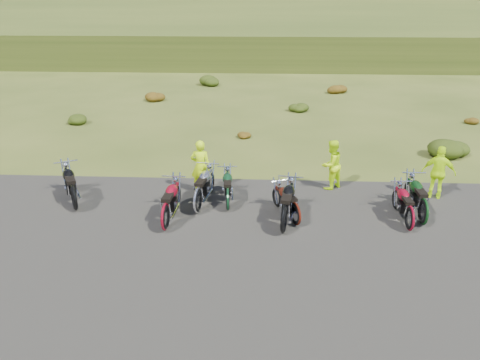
# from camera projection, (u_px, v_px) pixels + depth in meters

# --- Properties ---
(ground) EXTENTS (300.00, 300.00, 0.00)m
(ground) POSITION_uv_depth(u_px,v_px,m) (242.00, 233.00, 13.29)
(ground) COLOR #3B4818
(ground) RESTS_ON ground
(gravel_pad) EXTENTS (20.00, 12.00, 0.04)m
(gravel_pad) POSITION_uv_depth(u_px,v_px,m) (238.00, 272.00, 11.44)
(gravel_pad) COLOR black
(gravel_pad) RESTS_ON ground
(hill_slope) EXTENTS (300.00, 45.97, 9.37)m
(hill_slope) POSITION_uv_depth(u_px,v_px,m) (260.00, 44.00, 59.54)
(hill_slope) COLOR #324316
(hill_slope) RESTS_ON ground
(hill_plateau) EXTENTS (300.00, 90.00, 9.17)m
(hill_plateau) POSITION_uv_depth(u_px,v_px,m) (263.00, 18.00, 115.05)
(hill_plateau) COLOR #324316
(hill_plateau) RESTS_ON ground
(shrub_1) EXTENTS (1.03, 1.03, 0.61)m
(shrub_1) POSITION_uv_depth(u_px,v_px,m) (76.00, 118.00, 24.05)
(shrub_1) COLOR #20330C
(shrub_1) RESTS_ON ground
(shrub_2) EXTENTS (1.30, 1.30, 0.77)m
(shrub_2) POSITION_uv_depth(u_px,v_px,m) (154.00, 95.00, 28.79)
(shrub_2) COLOR #5B290B
(shrub_2) RESTS_ON ground
(shrub_3) EXTENTS (1.56, 1.56, 0.92)m
(shrub_3) POSITION_uv_depth(u_px,v_px,m) (210.00, 79.00, 33.53)
(shrub_3) COLOR #20330C
(shrub_3) RESTS_ON ground
(shrub_4) EXTENTS (0.77, 0.77, 0.45)m
(shrub_4) POSITION_uv_depth(u_px,v_px,m) (243.00, 133.00, 21.73)
(shrub_4) COLOR #5B290B
(shrub_4) RESTS_ON ground
(shrub_5) EXTENTS (1.03, 1.03, 0.61)m
(shrub_5) POSITION_uv_depth(u_px,v_px,m) (298.00, 106.00, 26.47)
(shrub_5) COLOR #20330C
(shrub_5) RESTS_ON ground
(shrub_6) EXTENTS (1.30, 1.30, 0.77)m
(shrub_6) POSITION_uv_depth(u_px,v_px,m) (336.00, 87.00, 31.21)
(shrub_6) COLOR #5B290B
(shrub_6) RESTS_ON ground
(shrub_7) EXTENTS (1.56, 1.56, 0.92)m
(shrub_7) POSITION_uv_depth(u_px,v_px,m) (450.00, 145.00, 19.30)
(shrub_7) COLOR #20330C
(shrub_7) RESTS_ON ground
(shrub_8) EXTENTS (0.77, 0.77, 0.45)m
(shrub_8) POSITION_uv_depth(u_px,v_px,m) (469.00, 119.00, 24.15)
(shrub_8) COLOR #5B290B
(shrub_8) RESTS_ON ground
(motorcycle_0) EXTENTS (1.79, 2.41, 1.22)m
(motorcycle_0) POSITION_uv_depth(u_px,v_px,m) (76.00, 210.00, 14.64)
(motorcycle_0) COLOR black
(motorcycle_0) RESTS_ON ground
(motorcycle_1) EXTENTS (0.85, 2.29, 1.18)m
(motorcycle_1) POSITION_uv_depth(u_px,v_px,m) (166.00, 230.00, 13.44)
(motorcycle_1) COLOR maroon
(motorcycle_1) RESTS_ON ground
(motorcycle_2) EXTENTS (0.84, 2.06, 1.06)m
(motorcycle_2) POSITION_uv_depth(u_px,v_px,m) (228.00, 210.00, 14.65)
(motorcycle_2) COLOR #0E331A
(motorcycle_2) RESTS_ON ground
(motorcycle_3) EXTENTS (1.10, 2.37, 1.20)m
(motorcycle_3) POSITION_uv_depth(u_px,v_px,m) (198.00, 213.00, 14.49)
(motorcycle_3) COLOR #A3A4A8
(motorcycle_3) RESTS_ON ground
(motorcycle_4) EXTENTS (1.35, 2.03, 1.01)m
(motorcycle_4) POSITION_uv_depth(u_px,v_px,m) (295.00, 225.00, 13.73)
(motorcycle_4) COLOR #47150B
(motorcycle_4) RESTS_ON ground
(motorcycle_5) EXTENTS (1.17, 2.45, 1.23)m
(motorcycle_5) POSITION_uv_depth(u_px,v_px,m) (283.00, 233.00, 13.29)
(motorcycle_5) COLOR black
(motorcycle_5) RESTS_ON ground
(motorcycle_6) EXTENTS (0.72, 2.06, 1.07)m
(motorcycle_6) POSITION_uv_depth(u_px,v_px,m) (408.00, 230.00, 13.42)
(motorcycle_6) COLOR maroon
(motorcycle_6) RESTS_ON ground
(motorcycle_7) EXTENTS (0.75, 2.24, 1.17)m
(motorcycle_7) POSITION_uv_depth(u_px,v_px,m) (421.00, 225.00, 13.76)
(motorcycle_7) COLOR black
(motorcycle_7) RESTS_ON ground
(person_middle) EXTENTS (0.69, 0.47, 1.83)m
(person_middle) POSITION_uv_depth(u_px,v_px,m) (201.00, 167.00, 15.60)
(person_middle) COLOR #B8E40C
(person_middle) RESTS_ON ground
(person_right_a) EXTENTS (1.06, 1.04, 1.73)m
(person_right_a) POSITION_uv_depth(u_px,v_px,m) (331.00, 165.00, 15.92)
(person_right_a) COLOR #B8E40C
(person_right_a) RESTS_ON ground
(person_right_b) EXTENTS (1.13, 0.75, 1.78)m
(person_right_b) POSITION_uv_depth(u_px,v_px,m) (439.00, 173.00, 15.16)
(person_right_b) COLOR #B8E40C
(person_right_b) RESTS_ON ground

